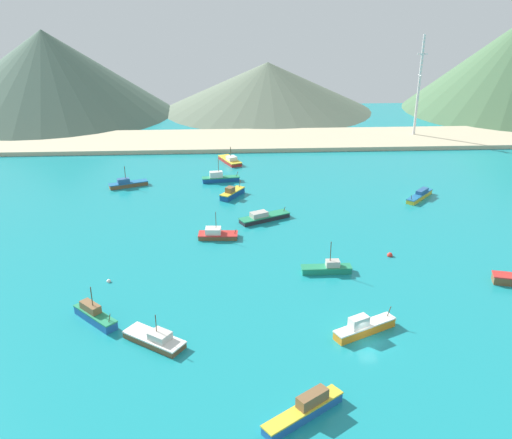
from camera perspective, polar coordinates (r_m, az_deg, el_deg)
The scene contains 19 objects.
ground at distance 106.66m, azimuth 7.64°, elevation -3.12°, with size 260.00×280.00×0.50m.
fishing_boat_0 at distance 118.09m, azimuth 0.77°, elevation 0.25°, with size 11.24×7.40×2.11m.
fishing_boat_1 at distance 97.75m, azimuth 7.30°, elevation -4.97°, with size 8.73×2.16×5.82m.
fishing_boat_3 at distance 86.99m, azimuth -16.19°, elevation -9.36°, with size 7.52×7.53×5.69m.
fishing_boat_4 at distance 157.68m, azimuth -2.66°, elevation 6.07°, with size 6.78×10.22×4.67m.
fishing_boat_5 at distance 135.92m, azimuth 16.41°, elevation 2.38°, with size 8.42×9.02×2.26m.
fishing_boat_6 at distance 67.92m, azimuth 5.06°, elevation -18.79°, with size 10.27×8.08×2.78m.
fishing_boat_7 at distance 141.83m, azimuth -13.00°, elevation 3.59°, with size 9.65×5.51×5.30m.
fishing_boat_8 at distance 131.49m, azimuth -2.47°, elevation 2.71°, with size 6.12×7.79×2.99m.
fishing_boat_9 at distance 80.34m, azimuth -10.26°, elevation -11.91°, with size 9.33×7.88×4.74m.
fishing_boat_10 at distance 110.15m, azimuth -4.03°, elevation -1.51°, with size 7.88×3.47×5.46m.
fishing_boat_11 at distance 82.41m, azimuth 10.95°, elevation -10.76°, with size 9.86×6.30×3.00m.
fishing_boat_12 at distance 142.18m, azimuth -3.73°, elevation 4.26°, with size 9.69×3.28×6.14m.
buoy_0 at distance 105.72m, azimuth 13.52°, elevation -3.57°, with size 1.04×1.04×1.04m.
buoy_1 at distance 97.43m, azimuth -14.83°, elevation -6.13°, with size 0.73×0.73×0.73m.
beach_strip at distance 180.53m, azimuth 3.17°, elevation 8.18°, with size 247.00×25.51×1.20m, color #C6B793.
hill_west at distance 231.29m, azimuth -20.62°, elevation 13.85°, with size 93.40×93.40×31.38m.
hill_central at distance 227.56m, azimuth 1.18°, elevation 13.48°, with size 82.84×82.84×18.54m.
radio_tower at distance 188.58m, azimuth 16.32°, elevation 12.90°, with size 3.24×2.59×32.40m.
Camera 1 is at (-19.26, -64.19, 45.94)m, focal length 39.12 mm.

